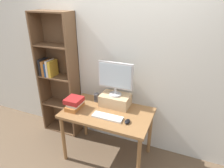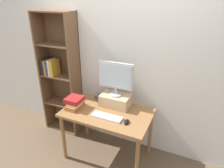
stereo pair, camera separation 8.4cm
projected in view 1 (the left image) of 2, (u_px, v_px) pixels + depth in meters
The scene contains 10 objects.
ground_plane at pixel (108, 155), 2.94m from camera, with size 12.00×12.00×0.00m, color brown.
back_wall at pixel (120, 61), 2.80m from camera, with size 7.00×0.08×2.60m.
desk at pixel (107, 118), 2.68m from camera, with size 1.16×0.70×0.74m.
bookshelf_unit at pixel (58, 75), 3.14m from camera, with size 0.62×0.28×1.96m.
riser_box at pixel (115, 100), 2.76m from camera, with size 0.40×0.27×0.16m.
computer_monitor at pixel (115, 77), 2.62m from camera, with size 0.48×0.17×0.47m.
keyboard at pixel (108, 117), 2.51m from camera, with size 0.40×0.13×0.02m.
computer_mouse at pixel (127, 121), 2.41m from camera, with size 0.06×0.10×0.04m.
book_stack at pixel (74, 103), 2.69m from camera, with size 0.21×0.27×0.16m.
desk_speaker at pixel (97, 97), 2.87m from camera, with size 0.07×0.08×0.12m.
Camera 1 is at (0.92, -2.05, 2.17)m, focal length 32.00 mm.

